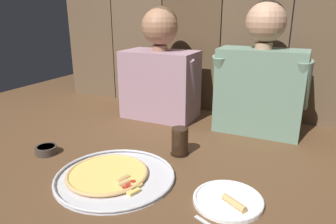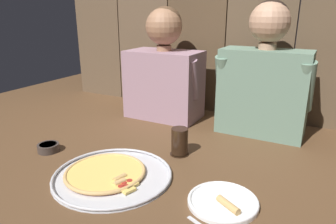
% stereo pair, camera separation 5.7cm
% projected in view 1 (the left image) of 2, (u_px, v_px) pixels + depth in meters
% --- Properties ---
extents(ground_plane, '(3.20, 3.20, 0.00)m').
position_uv_depth(ground_plane, '(165.00, 162.00, 1.25)').
color(ground_plane, brown).
extents(pizza_tray, '(0.44, 0.44, 0.03)m').
position_uv_depth(pizza_tray, '(112.00, 175.00, 1.13)').
color(pizza_tray, silver).
rests_on(pizza_tray, ground).
extents(dinner_plate, '(0.23, 0.23, 0.03)m').
position_uv_depth(dinner_plate, '(228.00, 200.00, 0.99)').
color(dinner_plate, white).
rests_on(dinner_plate, ground).
extents(drinking_glass, '(0.08, 0.08, 0.12)m').
position_uv_depth(drinking_glass, '(180.00, 142.00, 1.31)').
color(drinking_glass, black).
rests_on(drinking_glass, ground).
extents(dipping_bowl, '(0.09, 0.09, 0.03)m').
position_uv_depth(dipping_bowl, '(46.00, 150.00, 1.32)').
color(dipping_bowl, '#3D332D').
rests_on(dipping_bowl, ground).
extents(diner_left, '(0.44, 0.24, 0.61)m').
position_uv_depth(diner_left, '(160.00, 70.00, 1.71)').
color(diner_left, gray).
rests_on(diner_left, ground).
extents(diner_right, '(0.45, 0.21, 0.63)m').
position_uv_depth(diner_right, '(261.00, 75.00, 1.49)').
color(diner_right, slate).
rests_on(diner_right, ground).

